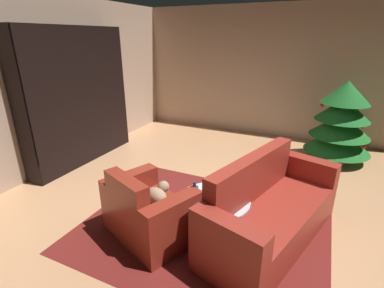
{
  "coord_description": "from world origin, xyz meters",
  "views": [
    {
      "loc": [
        0.98,
        -3.08,
        2.11
      ],
      "look_at": [
        -0.38,
        -0.17,
        0.89
      ],
      "focal_mm": 26.65,
      "sensor_mm": 36.0,
      "label": 1
    }
  ],
  "objects_px": {
    "bookshelf_unit": "(84,99)",
    "decorated_tree": "(341,122)",
    "couch_red": "(269,212)",
    "armchair_red": "(148,212)",
    "bottle_on_table": "(195,193)",
    "coffee_table": "(214,202)",
    "book_stack_on_table": "(218,196)"
  },
  "relations": [
    {
      "from": "bookshelf_unit",
      "to": "decorated_tree",
      "type": "relative_size",
      "value": 1.6
    },
    {
      "from": "couch_red",
      "to": "armchair_red",
      "type": "bearing_deg",
      "value": -156.39
    },
    {
      "from": "bookshelf_unit",
      "to": "armchair_red",
      "type": "bearing_deg",
      "value": -32.83
    },
    {
      "from": "armchair_red",
      "to": "decorated_tree",
      "type": "bearing_deg",
      "value": 59.37
    },
    {
      "from": "armchair_red",
      "to": "couch_red",
      "type": "bearing_deg",
      "value": 23.61
    },
    {
      "from": "couch_red",
      "to": "bottle_on_table",
      "type": "bearing_deg",
      "value": -157.39
    },
    {
      "from": "coffee_table",
      "to": "bottle_on_table",
      "type": "xyz_separation_m",
      "value": [
        -0.18,
        -0.11,
        0.13
      ]
    },
    {
      "from": "book_stack_on_table",
      "to": "decorated_tree",
      "type": "distance_m",
      "value": 3.14
    },
    {
      "from": "coffee_table",
      "to": "book_stack_on_table",
      "type": "relative_size",
      "value": 3.78
    },
    {
      "from": "book_stack_on_table",
      "to": "bookshelf_unit",
      "type": "bearing_deg",
      "value": 159.16
    },
    {
      "from": "bookshelf_unit",
      "to": "armchair_red",
      "type": "height_order",
      "value": "bookshelf_unit"
    },
    {
      "from": "armchair_red",
      "to": "book_stack_on_table",
      "type": "relative_size",
      "value": 5.56
    },
    {
      "from": "bookshelf_unit",
      "to": "book_stack_on_table",
      "type": "distance_m",
      "value": 3.15
    },
    {
      "from": "coffee_table",
      "to": "book_stack_on_table",
      "type": "xyz_separation_m",
      "value": [
        0.05,
        -0.01,
        0.09
      ]
    },
    {
      "from": "couch_red",
      "to": "decorated_tree",
      "type": "height_order",
      "value": "decorated_tree"
    },
    {
      "from": "decorated_tree",
      "to": "bottle_on_table",
      "type": "bearing_deg",
      "value": -115.72
    },
    {
      "from": "decorated_tree",
      "to": "bookshelf_unit",
      "type": "bearing_deg",
      "value": -156.44
    },
    {
      "from": "armchair_red",
      "to": "bottle_on_table",
      "type": "height_order",
      "value": "armchair_red"
    },
    {
      "from": "bookshelf_unit",
      "to": "coffee_table",
      "type": "height_order",
      "value": "bookshelf_unit"
    },
    {
      "from": "bookshelf_unit",
      "to": "decorated_tree",
      "type": "bearing_deg",
      "value": 23.56
    },
    {
      "from": "book_stack_on_table",
      "to": "couch_red",
      "type": "bearing_deg",
      "value": 22.02
    },
    {
      "from": "book_stack_on_table",
      "to": "bottle_on_table",
      "type": "bearing_deg",
      "value": -156.08
    },
    {
      "from": "book_stack_on_table",
      "to": "armchair_red",
      "type": "bearing_deg",
      "value": -155.22
    },
    {
      "from": "coffee_table",
      "to": "decorated_tree",
      "type": "relative_size",
      "value": 0.55
    },
    {
      "from": "book_stack_on_table",
      "to": "decorated_tree",
      "type": "xyz_separation_m",
      "value": [
        1.21,
        2.89,
        0.22
      ]
    },
    {
      "from": "coffee_table",
      "to": "book_stack_on_table",
      "type": "distance_m",
      "value": 0.1
    },
    {
      "from": "book_stack_on_table",
      "to": "bottle_on_table",
      "type": "height_order",
      "value": "bottle_on_table"
    },
    {
      "from": "couch_red",
      "to": "book_stack_on_table",
      "type": "height_order",
      "value": "couch_red"
    },
    {
      "from": "decorated_tree",
      "to": "book_stack_on_table",
      "type": "bearing_deg",
      "value": -112.7
    },
    {
      "from": "bottle_on_table",
      "to": "decorated_tree",
      "type": "relative_size",
      "value": 0.16
    },
    {
      "from": "couch_red",
      "to": "decorated_tree",
      "type": "bearing_deg",
      "value": 75.55
    },
    {
      "from": "armchair_red",
      "to": "bottle_on_table",
      "type": "xyz_separation_m",
      "value": [
        0.46,
        0.22,
        0.24
      ]
    }
  ]
}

